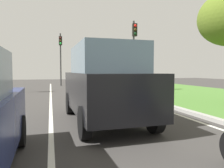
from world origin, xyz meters
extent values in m
plane|color=#383533|center=(0.00, 14.00, 0.00)|extent=(60.00, 60.00, 0.00)
cube|color=silver|center=(-0.70, 14.00, 0.00)|extent=(0.12, 32.00, 0.01)
cube|color=silver|center=(3.60, 14.00, 0.00)|extent=(0.12, 32.00, 0.01)
cube|color=#47752D|center=(8.50, 14.00, 0.03)|extent=(9.00, 48.00, 0.06)
cube|color=#9E9B93|center=(4.10, 14.00, 0.06)|extent=(0.24, 48.00, 0.12)
cube|color=black|center=(0.86, 9.69, 0.93)|extent=(2.00, 4.54, 1.10)
cube|color=slate|center=(0.87, 9.54, 1.88)|extent=(1.76, 2.74, 0.80)
cylinder|color=black|center=(-0.04, 11.20, 0.38)|extent=(0.24, 0.76, 0.76)
cylinder|color=black|center=(1.70, 11.24, 0.38)|extent=(0.24, 0.76, 0.76)
cylinder|color=black|center=(0.03, 8.14, 0.38)|extent=(0.24, 0.76, 0.76)
cylinder|color=black|center=(1.77, 8.18, 0.38)|extent=(0.24, 0.76, 0.76)
cylinder|color=black|center=(-1.32, 8.04, 0.32)|extent=(0.24, 0.65, 0.64)
cylinder|color=#2D2D2D|center=(5.20, 18.36, 2.58)|extent=(0.14, 0.14, 5.17)
cube|color=black|center=(5.20, 18.16, 4.48)|extent=(0.32, 0.24, 0.90)
sphere|color=red|center=(5.20, 18.03, 4.76)|extent=(0.20, 0.20, 0.20)
sphere|color=#382B0C|center=(5.20, 18.03, 4.48)|extent=(0.20, 0.20, 0.20)
sphere|color=black|center=(5.20, 18.03, 4.20)|extent=(0.20, 0.20, 0.20)
cylinder|color=#2D2D2D|center=(0.35, 26.50, 2.69)|extent=(0.14, 0.14, 5.38)
cube|color=black|center=(0.35, 26.30, 4.60)|extent=(0.32, 0.24, 0.90)
sphere|color=#3F0F0F|center=(0.35, 26.17, 4.88)|extent=(0.20, 0.20, 0.20)
sphere|color=#382B0C|center=(0.35, 26.17, 4.60)|extent=(0.20, 0.20, 0.20)
sphere|color=green|center=(0.35, 26.17, 4.32)|extent=(0.20, 0.20, 0.20)
camera|label=1|loc=(-0.69, 3.36, 1.54)|focal=34.84mm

